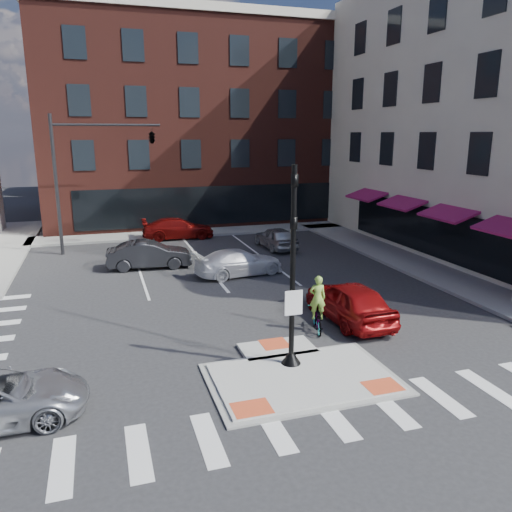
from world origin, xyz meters
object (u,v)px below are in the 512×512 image
object	(u,v)px
bg_car_silver	(276,238)
bg_car_red	(178,228)
bg_car_dark	(149,255)
red_sedan	(349,301)
white_pickup	(239,262)
cyclist	(317,312)

from	to	relation	value
bg_car_silver	bg_car_red	size ratio (longest dim) A/B	0.83
bg_car_dark	red_sedan	bearing A→B (deg)	-143.13
white_pickup	bg_car_dark	bearing A→B (deg)	47.28
cyclist	white_pickup	bearing A→B (deg)	-70.03
bg_car_dark	bg_car_red	size ratio (longest dim) A/B	0.92
red_sedan	cyclist	bearing A→B (deg)	17.18
bg_car_silver	cyclist	distance (m)	13.26
white_pickup	bg_car_dark	size ratio (longest dim) A/B	1.03
bg_car_dark	bg_car_red	distance (m)	7.63
bg_car_dark	bg_car_red	world-z (taller)	bg_car_dark
bg_car_red	white_pickup	bearing A→B (deg)	-168.99
bg_car_red	red_sedan	bearing A→B (deg)	-165.35
bg_car_silver	red_sedan	bearing A→B (deg)	79.02
bg_car_silver	white_pickup	bearing A→B (deg)	49.18
cyclist	bg_car_dark	bearing A→B (deg)	-50.43
bg_car_red	cyclist	distance (m)	17.90
bg_car_dark	cyclist	bearing A→B (deg)	-151.07
bg_car_red	cyclist	size ratio (longest dim) A/B	2.32
bg_car_silver	cyclist	bearing A→B (deg)	72.58
white_pickup	bg_car_red	bearing A→B (deg)	-0.71
bg_car_red	bg_car_dark	bearing A→B (deg)	161.99
red_sedan	bg_car_red	world-z (taller)	red_sedan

